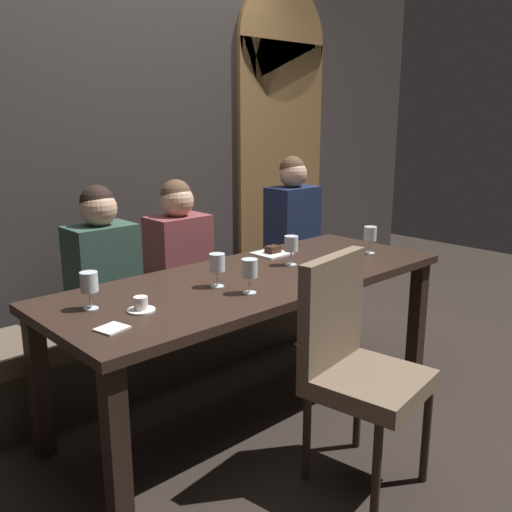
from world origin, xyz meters
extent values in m
plane|color=black|center=(0.00, 0.00, 0.00)|extent=(9.00, 9.00, 0.00)
cube|color=#383330|center=(0.00, 1.22, 1.50)|extent=(6.00, 0.12, 3.00)
cube|color=olive|center=(1.35, 1.15, 1.05)|extent=(0.90, 0.05, 2.10)
cylinder|color=olive|center=(1.35, 1.15, 2.10)|extent=(0.90, 0.05, 0.90)
cube|color=black|center=(-1.03, -0.35, 0.35)|extent=(0.08, 0.08, 0.69)
cube|color=black|center=(1.03, -0.35, 0.35)|extent=(0.08, 0.08, 0.69)
cube|color=black|center=(-1.03, 0.35, 0.35)|extent=(0.08, 0.08, 0.69)
cube|color=black|center=(1.03, 0.35, 0.35)|extent=(0.08, 0.08, 0.69)
cube|color=#302119|center=(0.00, 0.00, 0.72)|extent=(2.20, 0.84, 0.04)
cube|color=#40352A|center=(0.00, 0.70, 0.17)|extent=(2.50, 0.40, 0.35)
cube|color=brown|center=(0.00, 0.70, 0.40)|extent=(2.50, 0.44, 0.10)
cylinder|color=#302119|center=(-0.27, -0.98, 0.21)|extent=(0.04, 0.04, 0.42)
cylinder|color=#302119|center=(0.09, -0.98, 0.21)|extent=(0.04, 0.04, 0.42)
cylinder|color=#302119|center=(-0.27, -0.62, 0.21)|extent=(0.04, 0.04, 0.42)
cylinder|color=#302119|center=(0.09, -0.62, 0.21)|extent=(0.04, 0.04, 0.42)
cube|color=brown|center=(-0.09, -0.80, 0.46)|extent=(0.50, 0.50, 0.08)
cube|color=brown|center=(-0.12, -0.61, 0.74)|extent=(0.44, 0.13, 0.48)
cube|color=#2D473D|center=(-0.48, 0.72, 0.71)|extent=(0.36, 0.24, 0.52)
sphere|color=tan|center=(-0.48, 0.72, 1.06)|extent=(0.20, 0.20, 0.20)
sphere|color=black|center=(-0.48, 0.73, 1.10)|extent=(0.18, 0.18, 0.18)
cube|color=brown|center=(0.02, 0.71, 0.71)|extent=(0.36, 0.24, 0.51)
sphere|color=tan|center=(0.02, 0.71, 1.05)|extent=(0.20, 0.20, 0.20)
sphere|color=brown|center=(0.02, 0.72, 1.09)|extent=(0.18, 0.18, 0.18)
cube|color=#192342|center=(1.03, 0.71, 0.75)|extent=(0.36, 0.24, 0.60)
sphere|color=tan|center=(1.03, 0.71, 1.14)|extent=(0.20, 0.20, 0.20)
sphere|color=brown|center=(1.03, 0.72, 1.18)|extent=(0.18, 0.18, 0.18)
cylinder|color=silver|center=(-0.87, 0.11, 0.74)|extent=(0.06, 0.06, 0.00)
cylinder|color=silver|center=(-0.87, 0.11, 0.78)|extent=(0.01, 0.01, 0.07)
cylinder|color=silver|center=(-0.87, 0.11, 0.86)|extent=(0.08, 0.08, 0.08)
cylinder|color=maroon|center=(-0.87, 0.11, 0.84)|extent=(0.07, 0.07, 0.03)
cylinder|color=silver|center=(-0.26, -0.01, 0.74)|extent=(0.06, 0.06, 0.00)
cylinder|color=silver|center=(-0.26, -0.01, 0.78)|extent=(0.01, 0.01, 0.07)
cylinder|color=silver|center=(-0.26, -0.01, 0.86)|extent=(0.08, 0.08, 0.08)
cylinder|color=maroon|center=(-0.26, -0.01, 0.84)|extent=(0.07, 0.07, 0.04)
cylinder|color=silver|center=(0.84, -0.11, 0.74)|extent=(0.06, 0.06, 0.00)
cylinder|color=silver|center=(0.84, -0.11, 0.78)|extent=(0.01, 0.01, 0.07)
cylinder|color=silver|center=(0.84, -0.11, 0.86)|extent=(0.08, 0.08, 0.08)
cylinder|color=silver|center=(-0.22, -0.20, 0.74)|extent=(0.06, 0.06, 0.00)
cylinder|color=silver|center=(-0.22, -0.20, 0.78)|extent=(0.01, 0.01, 0.07)
cylinder|color=silver|center=(-0.22, -0.20, 0.86)|extent=(0.08, 0.08, 0.08)
cylinder|color=silver|center=(0.29, 0.03, 0.74)|extent=(0.06, 0.06, 0.00)
cylinder|color=silver|center=(0.29, 0.03, 0.78)|extent=(0.01, 0.01, 0.07)
cylinder|color=silver|center=(0.29, 0.03, 0.86)|extent=(0.08, 0.08, 0.08)
cylinder|color=maroon|center=(0.29, 0.03, 0.84)|extent=(0.07, 0.07, 0.04)
cylinder|color=white|center=(-0.72, -0.07, 0.74)|extent=(0.12, 0.12, 0.01)
cylinder|color=white|center=(-0.72, -0.07, 0.78)|extent=(0.06, 0.06, 0.06)
cylinder|color=brown|center=(-0.72, -0.07, 0.80)|extent=(0.05, 0.05, 0.01)
cube|color=white|center=(0.39, 0.27, 0.74)|extent=(0.19, 0.19, 0.01)
cube|color=#381E14|center=(0.40, 0.27, 0.77)|extent=(0.08, 0.06, 0.04)
cube|color=silver|center=(-0.92, -0.17, 0.74)|extent=(0.13, 0.12, 0.01)
camera|label=1|loc=(-1.91, -2.05, 1.55)|focal=39.49mm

